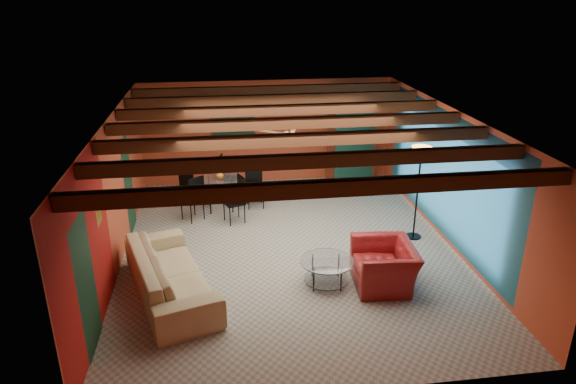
{
  "coord_description": "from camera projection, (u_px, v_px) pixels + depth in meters",
  "views": [
    {
      "loc": [
        -1.31,
        -9.09,
        4.89
      ],
      "look_at": [
        0.0,
        0.2,
        1.15
      ],
      "focal_mm": 32.2,
      "sensor_mm": 36.0,
      "label": 1
    }
  ],
  "objects": [
    {
      "name": "floor_lamp",
      "position": [
        417.0,
        193.0,
        10.47
      ],
      "size": [
        0.47,
        0.47,
        1.98
      ],
      "primitive_type": null,
      "rotation": [
        0.0,
        0.0,
        -0.2
      ],
      "color": "black",
      "rests_on": "ground"
    },
    {
      "name": "vase",
      "position": [
        219.0,
        162.0,
        11.78
      ],
      "size": [
        0.18,
        0.18,
        0.19
      ],
      "primitive_type": "imported",
      "rotation": [
        0.0,
        0.0,
        0.03
      ],
      "color": "orange",
      "rests_on": "dining_table"
    },
    {
      "name": "ceiling_fan",
      "position": [
        290.0,
        135.0,
        9.47
      ],
      "size": [
        1.5,
        1.5,
        0.44
      ],
      "primitive_type": null,
      "color": "#472614",
      "rests_on": "ceiling"
    },
    {
      "name": "armoire",
      "position": [
        352.0,
        143.0,
        13.65
      ],
      "size": [
        1.31,
        0.96,
        2.07
      ],
      "primitive_type": "cube",
      "rotation": [
        0.0,
        0.0,
        0.36
      ],
      "color": "maroon",
      "rests_on": "ground"
    },
    {
      "name": "dining_table",
      "position": [
        220.0,
        188.0,
        12.01
      ],
      "size": [
        2.13,
        2.13,
        1.06
      ],
      "primitive_type": null,
      "rotation": [
        0.0,
        0.0,
        0.04
      ],
      "color": "silver",
      "rests_on": "ground"
    },
    {
      "name": "room",
      "position": [
        289.0,
        133.0,
        9.57
      ],
      "size": [
        6.52,
        8.01,
        2.71
      ],
      "color": "gray",
      "rests_on": "ground"
    },
    {
      "name": "coffee_table",
      "position": [
        326.0,
        272.0,
        9.04
      ],
      "size": [
        1.05,
        1.05,
        0.48
      ],
      "primitive_type": null,
      "rotation": [
        0.0,
        0.0,
        -0.14
      ],
      "color": "silver",
      "rests_on": "ground"
    },
    {
      "name": "potted_plant",
      "position": [
        354.0,
        95.0,
        13.17
      ],
      "size": [
        0.54,
        0.5,
        0.51
      ],
      "primitive_type": "imported",
      "rotation": [
        0.0,
        0.0,
        -0.25
      ],
      "color": "#26661E",
      "rests_on": "armoire"
    },
    {
      "name": "armchair",
      "position": [
        384.0,
        265.0,
        8.98
      ],
      "size": [
        1.09,
        1.23,
        0.76
      ],
      "primitive_type": "imported",
      "rotation": [
        0.0,
        0.0,
        -1.64
      ],
      "color": "maroon",
      "rests_on": "ground"
    },
    {
      "name": "painting",
      "position": [
        233.0,
        122.0,
        13.26
      ],
      "size": [
        1.05,
        0.03,
        0.65
      ],
      "primitive_type": "cube",
      "color": "black",
      "rests_on": "wall_back"
    },
    {
      "name": "sofa",
      "position": [
        170.0,
        274.0,
        8.68
      ],
      "size": [
        1.83,
        2.93,
        0.8
      ],
      "primitive_type": "imported",
      "rotation": [
        0.0,
        0.0,
        1.87
      ],
      "color": "tan",
      "rests_on": "ground"
    }
  ]
}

